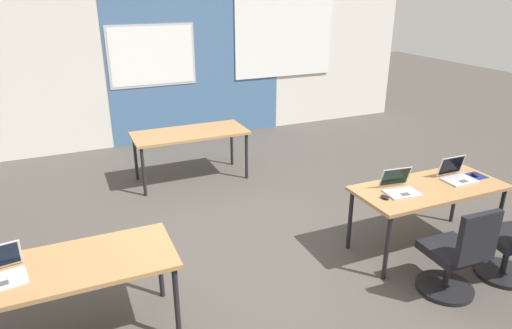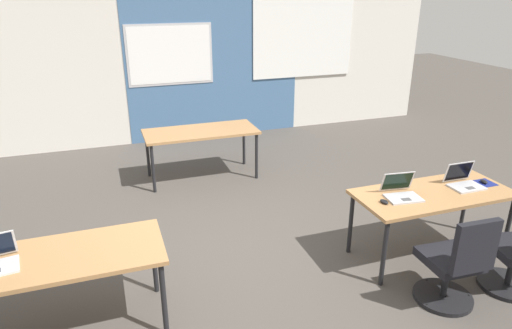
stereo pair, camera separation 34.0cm
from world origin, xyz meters
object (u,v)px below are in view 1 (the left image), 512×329
(desk_near_right, at_px, (429,192))
(mouse_near_right_inner, at_px, (385,197))
(desk_far_center, at_px, (190,136))
(chair_near_right_inner, at_px, (456,259))
(laptop_near_right_inner, at_px, (400,187))
(desk_near_left, at_px, (67,272))
(mouse_near_right_end, at_px, (475,174))
(laptop_near_right_end, at_px, (457,175))

(desk_near_right, height_order, mouse_near_right_inner, mouse_near_right_inner)
(desk_far_center, relative_size, chair_near_right_inner, 1.74)
(desk_far_center, distance_m, laptop_near_right_inner, 3.10)
(desk_near_left, bearing_deg, mouse_near_right_end, 0.11)
(chair_near_right_inner, relative_size, laptop_near_right_end, 2.77)
(desk_far_center, bearing_deg, laptop_near_right_inner, -63.70)
(desk_near_right, relative_size, laptop_near_right_end, 4.81)
(desk_far_center, height_order, laptop_near_right_end, laptop_near_right_end)
(laptop_near_right_inner, height_order, chair_near_right_inner, laptop_near_right_inner)
(chair_near_right_inner, height_order, mouse_near_right_end, chair_near_right_inner)
(desk_near_right, height_order, mouse_near_right_end, mouse_near_right_end)
(desk_far_center, xyz_separation_m, mouse_near_right_inner, (1.13, -2.85, 0.08))
(desk_near_right, xyz_separation_m, chair_near_right_inner, (-0.33, -0.74, -0.28))
(mouse_near_right_inner, bearing_deg, mouse_near_right_end, 2.65)
(mouse_near_right_end, bearing_deg, chair_near_right_inner, -142.38)
(desk_far_center, bearing_deg, laptop_near_right_end, -52.39)
(desk_far_center, bearing_deg, desk_near_left, -122.01)
(desk_far_center, relative_size, laptop_near_right_inner, 4.37)
(laptop_near_right_end, bearing_deg, desk_near_left, -179.06)
(desk_near_right, bearing_deg, chair_near_right_inner, -114.21)
(chair_near_right_inner, relative_size, mouse_near_right_end, 8.35)
(desk_near_right, bearing_deg, laptop_near_right_end, 4.17)
(laptop_near_right_end, bearing_deg, mouse_near_right_inner, -175.03)
(mouse_near_right_inner, relative_size, laptop_near_right_end, 0.32)
(desk_near_left, relative_size, laptop_near_right_inner, 4.37)
(desk_near_left, height_order, mouse_near_right_end, mouse_near_right_end)
(mouse_near_right_inner, xyz_separation_m, mouse_near_right_end, (1.25, 0.06, 0.00))
(desk_near_left, height_order, desk_far_center, same)
(chair_near_right_inner, height_order, laptop_near_right_end, laptop_near_right_end)
(desk_far_center, height_order, laptop_near_right_inner, laptop_near_right_inner)
(laptop_near_right_inner, distance_m, mouse_near_right_end, 1.01)
(desk_near_right, height_order, laptop_near_right_inner, laptop_near_right_inner)
(desk_near_right, relative_size, desk_far_center, 1.00)
(desk_near_left, height_order, laptop_near_right_end, laptop_near_right_end)
(desk_near_left, xyz_separation_m, chair_near_right_inner, (3.17, -0.74, -0.28))
(desk_far_center, xyz_separation_m, laptop_near_right_inner, (1.37, -2.78, 0.11))
(desk_near_right, bearing_deg, desk_far_center, 122.01)
(chair_near_right_inner, bearing_deg, desk_near_right, -111.56)
(laptop_near_right_inner, xyz_separation_m, mouse_near_right_inner, (-0.24, -0.07, -0.03))
(desk_near_right, distance_m, laptop_near_right_inner, 0.39)
(desk_far_center, height_order, mouse_near_right_end, mouse_near_right_end)
(mouse_near_right_end, bearing_deg, desk_far_center, 130.52)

